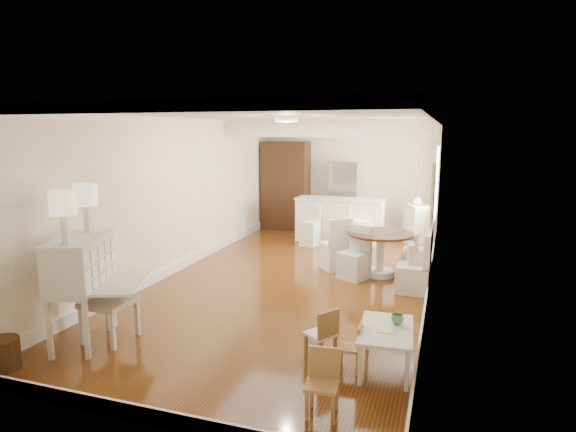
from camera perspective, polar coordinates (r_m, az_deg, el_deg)
The scene contains 20 objects.
room at distance 8.45m, azimuth 1.87°, elevation 6.08°, with size 9.00×9.04×2.82m.
secretary_bureau at distance 6.40m, azimuth -23.25°, elevation -8.10°, with size 1.03×1.05×1.32m, color silver.
gustavian_armchair at distance 6.38m, azimuth -20.47°, elevation -9.35°, with size 0.59×0.59×1.02m, color silver.
wicker_basket at distance 6.26m, azimuth -30.67°, elevation -13.87°, with size 0.34×0.34×0.34m, color #4D2F18.
kids_table at distance 5.52m, azimuth 11.49°, elevation -15.13°, with size 0.56×0.93×0.47m, color white.
kids_chair_a at distance 5.42m, azimuth 7.30°, elevation -15.09°, with size 0.26×0.26×0.53m, color tan.
kids_chair_b at distance 5.60m, azimuth 3.90°, elevation -13.68°, with size 0.30×0.30×0.62m, color olive.
kids_chair_c at distance 4.62m, azimuth 4.07°, elevation -19.21°, with size 0.30×0.30×0.62m, color #AC824E.
banquette at distance 8.52m, azimuth 14.87°, elevation -4.39°, with size 0.52×1.60×0.98m, color silver.
dining_table at distance 8.77m, azimuth 10.85°, elevation -4.48°, with size 1.16×1.16×0.79m, color #4E2C19.
slip_chair_near at distance 8.50m, azimuth 7.83°, elevation -4.35°, with size 0.44×0.46×0.93m, color silver.
slip_chair_far at distance 9.07m, azimuth 5.63°, elevation -3.20°, with size 0.47×0.49×0.99m, color white.
breakfast_counter at distance 11.29m, azimuth 6.14°, elevation -0.49°, with size 2.05×0.65×1.03m, color white.
bar_stool_left at distance 10.86m, azimuth 2.62°, elevation -1.21°, with size 0.36×0.36×0.90m, color white.
bar_stool_right at distance 10.83m, azimuth 8.29°, elevation -1.14°, with size 0.39×0.39×0.97m, color white.
pantry_cabinet at distance 12.68m, azimuth -0.29°, elevation 3.62°, with size 1.20×0.60×2.30m, color #381E11.
fridge at distance 12.21m, azimuth 8.15°, elevation 2.09°, with size 0.75×0.65×1.80m, color silver.
sideboard at distance 11.24m, azimuth 15.11°, elevation -1.06°, with size 0.44×0.98×0.94m, color silver.
pencil_cup at distance 5.55m, azimuth 12.83°, elevation -11.82°, with size 0.14×0.14×0.11m, color #5D9F67.
branch_vase at distance 11.14m, azimuth 15.10°, elevation 1.83°, with size 0.20×0.20×0.20m, color white.
Camera 1 is at (2.44, -7.76, 2.56)m, focal length 30.00 mm.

